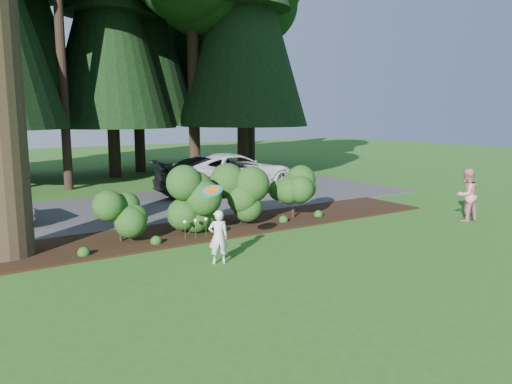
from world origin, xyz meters
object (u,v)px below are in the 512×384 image
(frisbee, at_px, (212,191))
(child, at_px, (218,237))
(car_white_suv, at_px, (231,173))
(adult, at_px, (466,195))
(car_dark_suv, at_px, (218,176))

(frisbee, bearing_deg, child, -40.45)
(car_white_suv, relative_size, adult, 3.61)
(child, bearing_deg, frisbee, -21.91)
(adult, bearing_deg, child, 1.12)
(car_dark_suv, height_order, frisbee, frisbee)
(adult, bearing_deg, car_dark_suv, -61.98)
(car_dark_suv, bearing_deg, frisbee, 153.92)
(car_dark_suv, xyz_separation_m, child, (-4.47, -8.13, -0.17))
(child, bearing_deg, car_white_suv, -103.63)
(car_white_suv, height_order, car_dark_suv, car_white_suv)
(car_white_suv, relative_size, child, 4.87)
(car_dark_suv, relative_size, frisbee, 9.93)
(car_dark_suv, distance_m, child, 9.28)
(car_white_suv, xyz_separation_m, frisbee, (-5.22, -8.04, 0.77))
(car_dark_suv, height_order, adult, adult)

